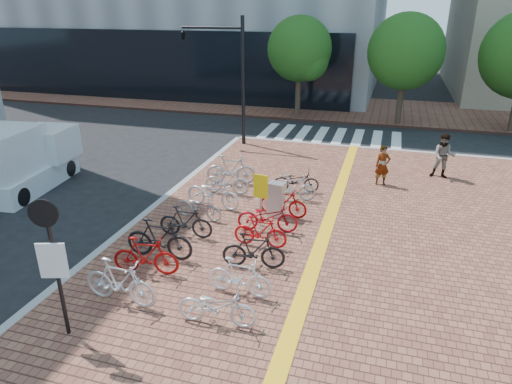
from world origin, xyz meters
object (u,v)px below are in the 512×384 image
(bike_2, at_px, (159,239))
(bike_14, at_px, (293,188))
(yellow_sign, at_px, (261,191))
(pedestrian_a, at_px, (383,165))
(bike_4, at_px, (199,206))
(bike_7, at_px, (231,170))
(bike_6, at_px, (227,181))
(notice_sign, at_px, (52,253))
(bike_13, at_px, (283,202))
(bike_5, at_px, (213,193))
(bike_10, at_px, (254,251))
(bike_11, at_px, (260,232))
(traffic_light_pole, at_px, (215,57))
(box_truck, at_px, (22,160))
(bike_8, at_px, (217,306))
(bike_1, at_px, (146,256))
(bike_0, at_px, (120,282))
(bike_3, at_px, (186,222))
(bike_15, at_px, (296,181))
(bike_9, at_px, (240,277))
(bike_12, at_px, (268,217))
(utility_box, at_px, (276,199))
(pedestrian_b, at_px, (444,156))

(bike_2, relative_size, bike_14, 1.21)
(yellow_sign, bearing_deg, pedestrian_a, 54.02)
(bike_4, xyz_separation_m, bike_7, (-0.06, 3.26, 0.14))
(bike_6, xyz_separation_m, notice_sign, (-0.60, -8.26, 1.46))
(bike_13, xyz_separation_m, bike_14, (0.05, 1.36, -0.01))
(bike_5, xyz_separation_m, bike_10, (2.45, -3.35, -0.02))
(bike_11, bearing_deg, bike_2, 119.06)
(traffic_light_pole, distance_m, box_truck, 9.76)
(bike_8, bearing_deg, bike_13, -5.69)
(bike_5, distance_m, bike_14, 2.84)
(bike_1, relative_size, bike_10, 1.04)
(bike_0, relative_size, bike_1, 1.09)
(bike_3, distance_m, bike_11, 2.29)
(yellow_sign, bearing_deg, bike_1, -120.75)
(bike_15, height_order, yellow_sign, yellow_sign)
(bike_8, xyz_separation_m, yellow_sign, (-0.41, 4.83, 0.73))
(bike_4, bearing_deg, bike_9, -136.76)
(bike_2, xyz_separation_m, pedestrian_a, (5.59, 7.43, 0.20))
(bike_8, bearing_deg, bike_15, -5.29)
(box_truck, bearing_deg, bike_11, -11.56)
(bike_2, bearing_deg, bike_3, -9.40)
(bike_3, distance_m, yellow_sign, 2.44)
(bike_12, bearing_deg, bike_3, 106.03)
(yellow_sign, bearing_deg, bike_13, 61.40)
(bike_2, height_order, utility_box, utility_box)
(bike_2, relative_size, bike_13, 1.19)
(bike_8, xyz_separation_m, pedestrian_a, (3.07, 9.63, 0.31))
(pedestrian_a, bearing_deg, bike_4, -155.62)
(bike_9, relative_size, traffic_light_pole, 0.27)
(bike_14, bearing_deg, bike_15, -5.55)
(bike_0, distance_m, bike_12, 5.04)
(notice_sign, bearing_deg, bike_11, 59.24)
(bike_13, bearing_deg, bike_8, -175.45)
(notice_sign, height_order, box_truck, notice_sign)
(bike_3, xyz_separation_m, bike_9, (2.47, -2.35, -0.01))
(bike_12, height_order, pedestrian_b, pedestrian_b)
(bike_7, xyz_separation_m, bike_12, (2.42, -3.50, -0.09))
(bike_8, bearing_deg, yellow_sign, 0.09)
(box_truck, bearing_deg, bike_4, -6.22)
(bike_13, relative_size, bike_14, 1.02)
(traffic_light_pole, bearing_deg, bike_1, -77.52)
(bike_0, height_order, bike_3, bike_0)
(bike_2, height_order, bike_14, bike_2)
(bike_10, xyz_separation_m, pedestrian_a, (2.99, 7.19, 0.27))
(pedestrian_a, xyz_separation_m, notice_sign, (-6.00, -10.85, 1.19))
(bike_4, bearing_deg, traffic_light_pole, 24.99)
(box_truck, bearing_deg, notice_sign, -44.09)
(bike_12, bearing_deg, notice_sign, 145.30)
(bike_0, distance_m, box_truck, 9.39)
(utility_box, bearing_deg, bike_7, 135.61)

